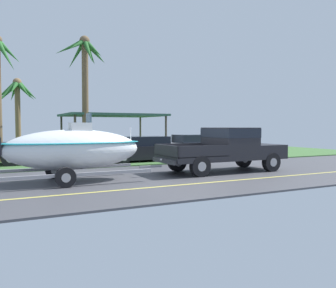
# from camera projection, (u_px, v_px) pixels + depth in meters

# --- Properties ---
(ground) EXTENTS (36.00, 22.00, 0.11)m
(ground) POSITION_uv_depth(u_px,v_px,m) (117.00, 159.00, 21.19)
(ground) COLOR #424247
(pickup_truck_towing) EXTENTS (5.63, 2.14, 1.86)m
(pickup_truck_towing) POSITION_uv_depth(u_px,v_px,m) (229.00, 147.00, 15.10)
(pickup_truck_towing) COLOR black
(pickup_truck_towing) RESTS_ON ground
(boat_on_trailer) EXTENTS (5.95, 2.36, 2.37)m
(boat_on_trailer) POSITION_uv_depth(u_px,v_px,m) (73.00, 149.00, 12.14)
(boat_on_trailer) COLOR gray
(boat_on_trailer) RESTS_ON ground
(parked_sedan_near) EXTENTS (4.67, 1.95, 1.38)m
(parked_sedan_near) POSITION_uv_depth(u_px,v_px,m) (145.00, 149.00, 19.18)
(parked_sedan_near) COLOR black
(parked_sedan_near) RESTS_ON ground
(parked_sedan_far) EXTENTS (4.48, 1.82, 1.38)m
(parked_sedan_far) POSITION_uv_depth(u_px,v_px,m) (196.00, 145.00, 23.24)
(parked_sedan_far) COLOR #99999E
(parked_sedan_far) RESTS_ON ground
(carport_awning) EXTENTS (6.46, 4.97, 2.75)m
(carport_awning) POSITION_uv_depth(u_px,v_px,m) (112.00, 116.00, 24.01)
(carport_awning) COLOR #4C4238
(carport_awning) RESTS_ON ground
(palm_tree_near_left) EXTENTS (3.14, 3.33, 7.22)m
(palm_tree_near_left) POSITION_uv_depth(u_px,v_px,m) (85.00, 67.00, 20.74)
(palm_tree_near_left) COLOR brown
(palm_tree_near_left) RESTS_ON ground
(palm_tree_mid) EXTENTS (2.92, 2.60, 5.19)m
(palm_tree_mid) POSITION_uv_depth(u_px,v_px,m) (17.00, 97.00, 23.82)
(palm_tree_mid) COLOR brown
(palm_tree_mid) RESTS_ON ground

